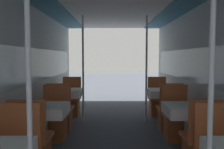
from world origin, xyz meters
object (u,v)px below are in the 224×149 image
at_px(chair_left_near_1, 33,149).
at_px(chair_left_far_1, 55,123).
at_px(support_pole_right_0, 211,93).
at_px(support_pole_right_2, 147,69).
at_px(chair_right_far_1, 177,123).
at_px(support_pole_left_0, 30,93).
at_px(dining_table_right_1, 188,112).
at_px(dining_table_right_2, 164,94).
at_px(chair_left_near_2, 61,116).
at_px(chair_right_near_2, 170,116).
at_px(chair_left_far_2, 72,104).
at_px(dining_table_left_1, 45,112).
at_px(dining_table_left_2, 67,94).
at_px(support_pole_left_2, 84,69).
at_px(chair_right_near_1, 202,149).
at_px(chair_right_far_2, 158,104).

xyz_separation_m(chair_left_near_1, chair_left_far_1, (0.00, 1.19, 0.00)).
relative_size(support_pole_right_0, support_pole_right_2, 1.00).
bearing_deg(chair_left_far_1, chair_right_far_1, -180.00).
xyz_separation_m(support_pole_left_0, chair_left_far_1, (-0.37, 2.35, -0.87)).
distance_m(dining_table_right_1, dining_table_right_2, 1.75).
xyz_separation_m(chair_left_near_1, chair_right_far_1, (2.10, 1.19, 0.00)).
relative_size(chair_left_near_2, chair_right_near_2, 1.00).
bearing_deg(chair_left_far_2, chair_left_near_1, 90.00).
distance_m(dining_table_left_1, chair_left_far_2, 2.37).
distance_m(dining_table_left_2, dining_table_right_1, 2.73).
bearing_deg(chair_right_far_1, chair_left_far_1, 0.00).
relative_size(chair_left_near_1, chair_left_near_2, 1.00).
distance_m(chair_left_far_2, support_pole_left_2, 1.11).
height_order(chair_left_near_1, dining_table_right_2, chair_left_near_1).
height_order(chair_right_near_2, support_pole_right_2, support_pole_right_2).
height_order(chair_left_far_1, support_pole_right_2, support_pole_right_2).
xyz_separation_m(support_pole_left_2, chair_right_near_1, (1.73, -2.35, -0.87)).
xyz_separation_m(dining_table_right_1, chair_right_near_1, (0.00, -0.60, -0.33)).
relative_size(dining_table_right_1, chair_right_far_1, 0.77).
relative_size(support_pole_right_0, chair_right_near_2, 2.47).
height_order(chair_left_far_1, support_pole_left_2, support_pole_left_2).
distance_m(chair_left_near_1, chair_right_far_1, 2.41).
relative_size(chair_left_near_2, chair_left_far_2, 1.00).
xyz_separation_m(support_pole_left_2, dining_table_right_1, (1.73, -1.75, -0.54)).
height_order(chair_right_near_1, support_pole_right_2, support_pole_right_2).
xyz_separation_m(chair_left_far_1, chair_right_near_2, (2.10, 0.55, 0.00)).
height_order(support_pole_left_0, support_pole_right_2, same).
relative_size(dining_table_left_2, chair_right_far_1, 0.77).
bearing_deg(support_pole_left_2, support_pole_left_0, -90.00).
xyz_separation_m(chair_right_far_1, dining_table_right_2, (-0.00, 1.15, 0.33)).
relative_size(dining_table_left_2, chair_left_far_2, 0.77).
distance_m(dining_table_right_1, chair_right_far_2, 2.37).
xyz_separation_m(chair_left_near_2, chair_left_far_2, (0.00, 1.19, 0.00)).
xyz_separation_m(chair_right_near_2, chair_right_far_2, (0.00, 1.19, 0.00)).
relative_size(support_pole_left_2, support_pole_right_0, 1.00).
height_order(support_pole_left_0, dining_table_left_1, support_pole_left_0).
distance_m(chair_left_far_1, chair_right_far_2, 2.73).
distance_m(chair_left_far_1, chair_right_far_1, 2.10).
distance_m(support_pole_left_2, chair_right_near_2, 2.02).
distance_m(dining_table_left_1, support_pole_left_2, 1.87).
xyz_separation_m(chair_right_far_1, chair_right_far_2, (0.00, 1.75, 0.00)).
bearing_deg(dining_table_right_2, dining_table_left_2, 180.00).
bearing_deg(dining_table_left_2, chair_right_far_1, -28.76).
relative_size(dining_table_left_1, chair_right_far_1, 0.77).
bearing_deg(dining_table_right_2, chair_right_far_2, 90.00).
bearing_deg(support_pole_left_2, chair_left_near_1, -98.91).
distance_m(chair_left_near_1, chair_left_far_2, 2.94).
bearing_deg(support_pole_right_2, dining_table_right_2, 0.00).
bearing_deg(chair_right_far_1, chair_right_far_2, -90.00).
xyz_separation_m(chair_left_far_2, chair_right_far_2, (2.10, 0.00, 0.00)).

